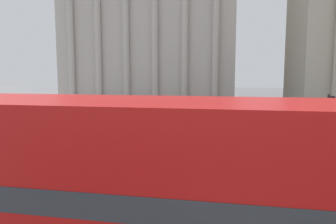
% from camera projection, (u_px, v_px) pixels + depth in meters
% --- Properties ---
extents(double_decker_bus, '(11.00, 2.75, 4.13)m').
position_uv_depth(double_decker_bus, '(119.00, 193.00, 6.44)').
color(double_decker_bus, black).
rests_on(double_decker_bus, ground_plane).
extents(plaza_building_left, '(26.24, 16.63, 25.45)m').
position_uv_depth(plaza_building_left, '(154.00, 21.00, 52.10)').
color(plaza_building_left, '#BCB2A8').
rests_on(plaza_building_left, ground_plane).
extents(traffic_light_near, '(0.42, 0.24, 3.59)m').
position_uv_depth(traffic_light_near, '(265.00, 135.00, 11.97)').
color(traffic_light_near, black).
rests_on(traffic_light_near, ground_plane).
extents(traffic_light_mid, '(0.42, 0.24, 3.56)m').
position_uv_depth(traffic_light_mid, '(329.00, 118.00, 16.59)').
color(traffic_light_mid, black).
rests_on(traffic_light_mid, ground_plane).
extents(car_navy, '(4.20, 1.93, 1.35)m').
position_uv_depth(car_navy, '(253.00, 119.00, 28.07)').
color(car_navy, black).
rests_on(car_navy, ground_plane).
extents(car_white, '(4.20, 1.93, 1.35)m').
position_uv_depth(car_white, '(143.00, 124.00, 24.99)').
color(car_white, black).
rests_on(car_white, ground_plane).
extents(pedestrian_grey, '(0.32, 0.32, 1.73)m').
position_uv_depth(pedestrian_grey, '(135.00, 126.00, 22.52)').
color(pedestrian_grey, '#282B33').
rests_on(pedestrian_grey, ground_plane).
extents(pedestrian_olive, '(0.32, 0.32, 1.79)m').
position_uv_depth(pedestrian_olive, '(184.00, 120.00, 25.11)').
color(pedestrian_olive, '#282B33').
rests_on(pedestrian_olive, ground_plane).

